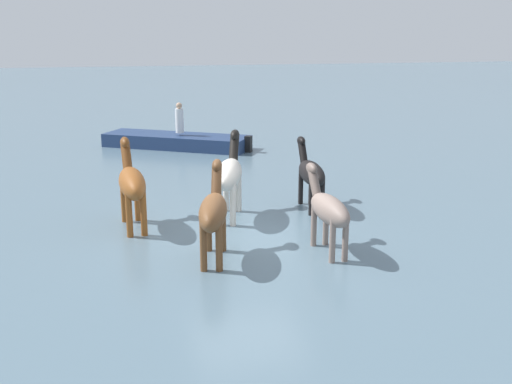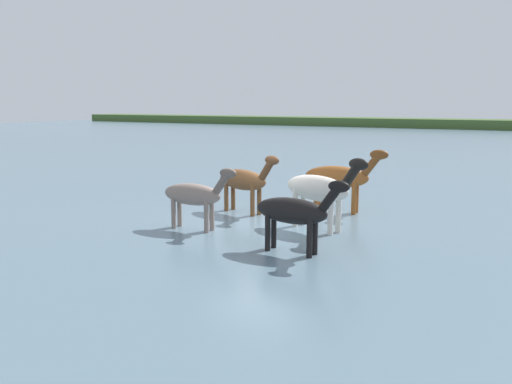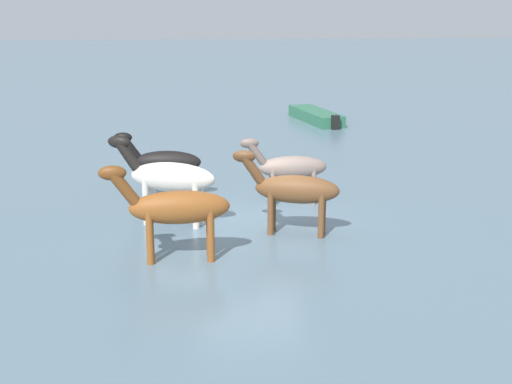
{
  "view_description": "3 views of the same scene",
  "coord_description": "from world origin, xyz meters",
  "px_view_note": "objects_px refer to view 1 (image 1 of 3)",
  "views": [
    {
      "loc": [
        -12.4,
        2.86,
        4.51
      ],
      "look_at": [
        0.66,
        -0.37,
        0.92
      ],
      "focal_mm": 42.42,
      "sensor_mm": 36.0,
      "label": 1
    },
    {
      "loc": [
        6.41,
        -12.17,
        3.34
      ],
      "look_at": [
        -0.47,
        0.78,
        0.71
      ],
      "focal_mm": 35.07,
      "sensor_mm": 36.0,
      "label": 2
    },
    {
      "loc": [
        0.78,
        16.01,
        5.14
      ],
      "look_at": [
        -0.18,
        -0.23,
        0.66
      ],
      "focal_mm": 50.58,
      "sensor_mm": 36.0,
      "label": 3
    }
  ],
  "objects_px": {
    "horse_pinto_flank": "(132,183)",
    "boat_launch_far": "(177,143)",
    "horse_chestnut_trailing": "(328,209)",
    "horse_rear_stallion": "(229,174)",
    "person_spotter_bow": "(179,119)",
    "horse_mid_herd": "(311,173)",
    "horse_dark_mare": "(213,211)"
  },
  "relations": [
    {
      "from": "horse_mid_herd",
      "to": "horse_dark_mare",
      "type": "bearing_deg",
      "value": 137.59
    },
    {
      "from": "horse_chestnut_trailing",
      "to": "horse_rear_stallion",
      "type": "bearing_deg",
      "value": 25.2
    },
    {
      "from": "horse_mid_herd",
      "to": "boat_launch_far",
      "type": "height_order",
      "value": "horse_mid_herd"
    },
    {
      "from": "horse_mid_herd",
      "to": "person_spotter_bow",
      "type": "bearing_deg",
      "value": 17.26
    },
    {
      "from": "horse_chestnut_trailing",
      "to": "boat_launch_far",
      "type": "xyz_separation_m",
      "value": [
        12.59,
        1.69,
        -0.75
      ]
    },
    {
      "from": "horse_chestnut_trailing",
      "to": "person_spotter_bow",
      "type": "xyz_separation_m",
      "value": [
        12.41,
        1.58,
        0.23
      ]
    },
    {
      "from": "horse_dark_mare",
      "to": "person_spotter_bow",
      "type": "bearing_deg",
      "value": 10.85
    },
    {
      "from": "horse_pinto_flank",
      "to": "horse_mid_herd",
      "type": "distance_m",
      "value": 4.61
    },
    {
      "from": "boat_launch_far",
      "to": "person_spotter_bow",
      "type": "xyz_separation_m",
      "value": [
        -0.18,
        -0.1,
        0.99
      ]
    },
    {
      "from": "horse_pinto_flank",
      "to": "horse_mid_herd",
      "type": "relative_size",
      "value": 1.14
    },
    {
      "from": "horse_chestnut_trailing",
      "to": "horse_pinto_flank",
      "type": "xyz_separation_m",
      "value": [
        2.67,
        3.88,
        0.15
      ]
    },
    {
      "from": "horse_rear_stallion",
      "to": "horse_chestnut_trailing",
      "type": "xyz_separation_m",
      "value": [
        -2.93,
        -1.5,
        -0.17
      ]
    },
    {
      "from": "boat_launch_far",
      "to": "person_spotter_bow",
      "type": "bearing_deg",
      "value": 151.91
    },
    {
      "from": "horse_dark_mare",
      "to": "boat_launch_far",
      "type": "height_order",
      "value": "horse_dark_mare"
    },
    {
      "from": "horse_chestnut_trailing",
      "to": "horse_mid_herd",
      "type": "bearing_deg",
      "value": -14.36
    },
    {
      "from": "horse_chestnut_trailing",
      "to": "boat_launch_far",
      "type": "height_order",
      "value": "horse_chestnut_trailing"
    },
    {
      "from": "horse_chestnut_trailing",
      "to": "horse_pinto_flank",
      "type": "height_order",
      "value": "horse_pinto_flank"
    },
    {
      "from": "horse_dark_mare",
      "to": "horse_chestnut_trailing",
      "type": "height_order",
      "value": "horse_dark_mare"
    },
    {
      "from": "horse_chestnut_trailing",
      "to": "horse_mid_herd",
      "type": "xyz_separation_m",
      "value": [
        3.18,
        -0.7,
        0.02
      ]
    },
    {
      "from": "horse_rear_stallion",
      "to": "person_spotter_bow",
      "type": "xyz_separation_m",
      "value": [
        9.48,
        0.09,
        0.06
      ]
    },
    {
      "from": "horse_dark_mare",
      "to": "person_spotter_bow",
      "type": "xyz_separation_m",
      "value": [
        12.24,
        -0.8,
        0.15
      ]
    },
    {
      "from": "horse_chestnut_trailing",
      "to": "person_spotter_bow",
      "type": "distance_m",
      "value": 12.51
    },
    {
      "from": "person_spotter_bow",
      "to": "horse_mid_herd",
      "type": "bearing_deg",
      "value": -166.08
    },
    {
      "from": "horse_pinto_flank",
      "to": "boat_launch_far",
      "type": "distance_m",
      "value": 10.19
    },
    {
      "from": "person_spotter_bow",
      "to": "horse_pinto_flank",
      "type": "bearing_deg",
      "value": 166.75
    },
    {
      "from": "horse_dark_mare",
      "to": "horse_chestnut_trailing",
      "type": "relative_size",
      "value": 1.09
    },
    {
      "from": "horse_rear_stallion",
      "to": "horse_chestnut_trailing",
      "type": "relative_size",
      "value": 1.17
    },
    {
      "from": "horse_pinto_flank",
      "to": "horse_dark_mare",
      "type": "bearing_deg",
      "value": -152.78
    },
    {
      "from": "horse_rear_stallion",
      "to": "horse_mid_herd",
      "type": "relative_size",
      "value": 1.15
    },
    {
      "from": "horse_pinto_flank",
      "to": "horse_mid_herd",
      "type": "bearing_deg",
      "value": -87.32
    },
    {
      "from": "horse_rear_stallion",
      "to": "boat_launch_far",
      "type": "distance_m",
      "value": 9.7
    },
    {
      "from": "horse_dark_mare",
      "to": "horse_chestnut_trailing",
      "type": "xyz_separation_m",
      "value": [
        -0.17,
        -2.38,
        -0.08
      ]
    }
  ]
}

